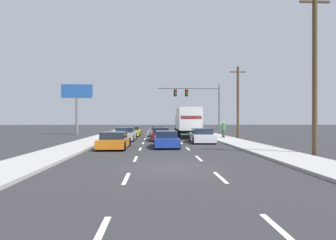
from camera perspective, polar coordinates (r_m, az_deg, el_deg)
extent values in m
plane|color=#2B2B2D|center=(37.34, -1.69, -3.09)|extent=(140.00, 140.00, 0.00)
cube|color=#9E9E99|center=(33.16, 10.01, -3.38)|extent=(2.74, 80.00, 0.14)
cube|color=#9E9E99|center=(32.88, -13.16, -3.41)|extent=(2.74, 80.00, 0.14)
cube|color=silver|center=(5.68, -13.69, -21.68)|extent=(0.14, 2.00, 0.01)
cube|color=silver|center=(10.45, -8.38, -11.52)|extent=(0.14, 2.00, 0.01)
cube|color=silver|center=(15.36, -6.54, -7.75)|extent=(0.14, 2.00, 0.01)
cube|color=silver|center=(20.32, -5.61, -5.81)|extent=(0.14, 2.00, 0.01)
cube|color=silver|center=(25.29, -5.04, -4.63)|extent=(0.14, 2.00, 0.01)
cube|color=silver|center=(30.27, -4.67, -3.84)|extent=(0.14, 2.00, 0.01)
cube|color=silver|center=(35.26, -4.40, -3.28)|extent=(0.14, 2.00, 0.01)
cube|color=silver|center=(40.25, -4.19, -2.85)|extent=(0.14, 2.00, 0.01)
cube|color=silver|center=(45.24, -4.03, -2.52)|extent=(0.14, 2.00, 0.01)
cube|color=silver|center=(50.24, -3.91, -2.25)|extent=(0.14, 2.00, 0.01)
cube|color=silver|center=(55.23, -3.80, -2.03)|extent=(0.14, 2.00, 0.01)
cube|color=silver|center=(60.23, -3.72, -1.85)|extent=(0.14, 2.00, 0.01)
cube|color=silver|center=(6.09, 22.05, -20.17)|extent=(0.14, 2.00, 0.01)
cube|color=silver|center=(10.67, 10.48, -11.27)|extent=(0.14, 2.00, 0.01)
cube|color=silver|center=(15.51, 6.21, -7.67)|extent=(0.14, 2.00, 0.01)
cube|color=silver|center=(20.43, 4.01, -5.78)|extent=(0.14, 2.00, 0.01)
cube|color=silver|center=(25.38, 2.67, -4.62)|extent=(0.14, 2.00, 0.01)
cube|color=silver|center=(30.35, 1.78, -3.83)|extent=(0.14, 2.00, 0.01)
cube|color=silver|center=(35.33, 1.13, -3.27)|extent=(0.14, 2.00, 0.01)
cube|color=silver|center=(40.31, 0.65, -2.84)|extent=(0.14, 2.00, 0.01)
cube|color=silver|center=(45.29, 0.27, -2.51)|extent=(0.14, 2.00, 0.01)
cube|color=silver|center=(50.28, -0.03, -2.25)|extent=(0.14, 2.00, 0.01)
cube|color=silver|center=(55.27, -0.28, -2.03)|extent=(0.14, 2.00, 0.01)
cube|color=silver|center=(60.27, -0.48, -1.85)|extent=(0.14, 2.00, 0.01)
cube|color=yellow|center=(35.94, -7.17, -2.50)|extent=(1.93, 4.70, 0.62)
cube|color=#192333|center=(35.98, -7.16, -1.63)|extent=(1.68, 2.28, 0.47)
cylinder|color=black|center=(37.81, -8.29, -2.56)|extent=(0.22, 0.64, 0.64)
cylinder|color=black|center=(37.67, -5.60, -2.57)|extent=(0.22, 0.64, 0.64)
cylinder|color=black|center=(34.25, -8.90, -2.85)|extent=(0.22, 0.64, 0.64)
cylinder|color=black|center=(34.10, -5.93, -2.86)|extent=(0.22, 0.64, 0.64)
cube|color=#B7BABF|center=(28.67, -8.53, -3.11)|extent=(1.92, 4.45, 0.69)
cube|color=#192333|center=(28.45, -8.57, -1.97)|extent=(1.67, 2.24, 0.47)
cylinder|color=black|center=(30.43, -9.80, -3.23)|extent=(0.23, 0.64, 0.64)
cylinder|color=black|center=(30.25, -6.52, -3.25)|extent=(0.23, 0.64, 0.64)
cylinder|color=black|center=(27.15, -10.76, -3.64)|extent=(0.23, 0.64, 0.64)
cylinder|color=black|center=(26.94, -7.08, -3.67)|extent=(0.23, 0.64, 0.64)
cube|color=orange|center=(20.93, -10.71, -4.47)|extent=(1.96, 4.47, 0.58)
cube|color=#192333|center=(20.66, -10.82, -3.04)|extent=(1.70, 2.18, 0.50)
cylinder|color=black|center=(22.73, -12.27, -4.38)|extent=(0.23, 0.64, 0.64)
cylinder|color=black|center=(22.48, -7.82, -4.43)|extent=(0.23, 0.64, 0.64)
cylinder|color=black|center=(19.47, -14.06, -5.14)|extent=(0.23, 0.64, 0.64)
cylinder|color=black|center=(19.17, -8.87, -5.22)|extent=(0.23, 0.64, 0.64)
cube|color=tan|center=(35.26, -1.94, -2.57)|extent=(1.86, 4.46, 0.59)
cube|color=#192333|center=(35.07, -1.94, -1.66)|extent=(1.60, 2.27, 0.54)
cylinder|color=black|center=(36.93, -3.19, -2.63)|extent=(0.23, 0.64, 0.64)
cylinder|color=black|center=(36.92, -0.65, -2.63)|extent=(0.23, 0.64, 0.64)
cylinder|color=black|center=(33.62, -3.36, -2.90)|extent=(0.23, 0.64, 0.64)
cylinder|color=black|center=(33.61, -0.57, -2.90)|extent=(0.23, 0.64, 0.64)
cube|color=maroon|center=(28.24, -1.48, -3.25)|extent=(1.87, 4.27, 0.60)
cube|color=#192333|center=(28.04, -1.48, -2.10)|extent=(1.59, 2.16, 0.55)
cylinder|color=black|center=(29.82, -3.01, -3.29)|extent=(0.24, 0.65, 0.64)
cylinder|color=black|center=(29.81, 0.10, -3.30)|extent=(0.24, 0.65, 0.64)
cylinder|color=black|center=(26.71, -3.24, -3.70)|extent=(0.24, 0.65, 0.64)
cylinder|color=black|center=(26.69, 0.23, -3.70)|extent=(0.24, 0.65, 0.64)
cube|color=#1E389E|center=(21.55, -0.37, -4.29)|extent=(1.78, 4.37, 0.61)
cube|color=#192333|center=(21.19, -0.34, -2.87)|extent=(1.57, 2.03, 0.49)
cylinder|color=black|center=(23.17, -2.59, -4.29)|extent=(0.22, 0.64, 0.64)
cylinder|color=black|center=(23.24, 1.51, -4.28)|extent=(0.22, 0.64, 0.64)
cylinder|color=black|center=(19.91, -2.57, -5.02)|extent=(0.22, 0.64, 0.64)
cylinder|color=black|center=(19.98, 2.20, -5.00)|extent=(0.22, 0.64, 0.64)
cube|color=white|center=(32.32, 4.05, 0.27)|extent=(2.55, 6.58, 2.46)
cube|color=red|center=(29.10, 4.68, 0.52)|extent=(2.18, 0.08, 0.36)
cube|color=#196B38|center=(36.54, 3.40, -1.06)|extent=(2.36, 1.98, 2.07)
cylinder|color=black|center=(36.49, 1.58, -2.41)|extent=(0.32, 0.97, 0.96)
cylinder|color=black|center=(36.69, 5.20, -2.40)|extent=(0.32, 0.97, 0.96)
cylinder|color=black|center=(30.97, 2.15, -2.87)|extent=(0.32, 0.97, 0.96)
cylinder|color=black|center=(31.21, 6.41, -2.85)|extent=(0.32, 0.97, 0.96)
cube|color=white|center=(25.98, 6.81, -3.49)|extent=(2.05, 4.68, 0.64)
cube|color=#192333|center=(25.80, 6.86, -2.21)|extent=(1.75, 2.42, 0.53)
cylinder|color=black|center=(27.63, 4.49, -3.57)|extent=(0.24, 0.65, 0.64)
cylinder|color=black|center=(27.86, 8.14, -3.54)|extent=(0.24, 0.65, 0.64)
cylinder|color=black|center=(24.14, 5.28, -4.11)|extent=(0.24, 0.65, 0.64)
cylinder|color=black|center=(24.40, 9.45, -4.07)|extent=(0.24, 0.65, 0.64)
cylinder|color=#595B56|center=(40.92, 10.25, 2.12)|extent=(0.20, 0.20, 7.04)
cylinder|color=#595B56|center=(40.37, 4.16, 6.37)|extent=(8.73, 0.14, 0.14)
cube|color=black|center=(40.27, 3.75, 5.45)|extent=(0.40, 0.56, 0.95)
sphere|color=red|center=(39.99, 3.80, 5.92)|extent=(0.20, 0.20, 0.20)
sphere|color=orange|center=(39.97, 3.80, 5.49)|extent=(0.20, 0.20, 0.20)
sphere|color=green|center=(39.94, 3.80, 5.07)|extent=(0.20, 0.20, 0.20)
cube|color=black|center=(40.12, 1.47, 5.47)|extent=(0.40, 0.56, 0.95)
sphere|color=red|center=(39.84, 1.50, 5.94)|extent=(0.20, 0.20, 0.20)
sphere|color=orange|center=(39.81, 1.50, 5.51)|extent=(0.20, 0.20, 0.20)
sphere|color=green|center=(39.79, 1.50, 5.08)|extent=(0.20, 0.20, 0.20)
cylinder|color=brown|center=(18.91, 27.42, 8.32)|extent=(0.28, 0.28, 9.61)
cube|color=brown|center=(19.95, 27.44, 20.37)|extent=(1.80, 0.12, 0.12)
cylinder|color=brown|center=(32.77, 13.89, 3.47)|extent=(0.28, 0.28, 8.02)
cube|color=brown|center=(33.14, 13.90, 9.36)|extent=(1.80, 0.12, 0.12)
cylinder|color=slate|center=(40.78, -17.86, 0.72)|extent=(0.36, 0.36, 5.05)
cube|color=#2659A5|center=(40.96, -17.86, 5.56)|extent=(4.23, 0.20, 1.85)
cylinder|color=#3F3F42|center=(31.04, 11.11, -2.74)|extent=(0.32, 0.32, 0.82)
cylinder|color=#338C3F|center=(31.01, 11.11, -1.33)|extent=(0.38, 0.38, 0.71)
sphere|color=tan|center=(31.01, 11.11, -0.46)|extent=(0.22, 0.22, 0.22)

